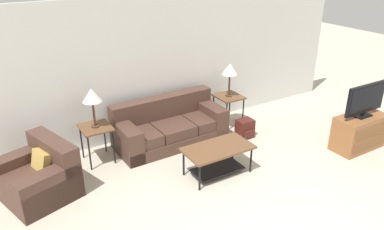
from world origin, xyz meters
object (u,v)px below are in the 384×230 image
object	(u,v)px
armchair	(39,177)
side_table_left	(96,130)
couch	(169,127)
table_lamp_left	(92,96)
backpack	(245,128)
coffee_table	(218,154)
side_table_right	(229,99)
tv_console	(359,132)
television	(366,99)
table_lamp_right	(230,70)

from	to	relation	value
armchair	side_table_left	distance (m)	1.17
couch	table_lamp_left	world-z (taller)	table_lamp_left
couch	backpack	distance (m)	1.45
coffee_table	table_lamp_left	xyz separation A→B (m)	(-1.50, 1.37, 0.82)
side_table_right	tv_console	world-z (taller)	side_table_right
side_table_right	television	distance (m)	2.47
coffee_table	side_table_left	world-z (taller)	side_table_left
armchair	television	world-z (taller)	television
table_lamp_right	television	bearing A→B (deg)	-53.82
television	table_lamp_left	bearing A→B (deg)	154.53
coffee_table	table_lamp_right	xyz separation A→B (m)	(1.20, 1.37, 0.82)
side_table_left	side_table_right	distance (m)	2.70
table_lamp_right	tv_console	bearing A→B (deg)	-53.83
side_table_left	armchair	bearing A→B (deg)	-154.93
couch	side_table_right	distance (m)	1.38
side_table_right	table_lamp_right	world-z (taller)	table_lamp_right
table_lamp_left	table_lamp_right	distance (m)	2.70
side_table_left	table_lamp_right	bearing A→B (deg)	-0.00
armchair	tv_console	size ratio (longest dim) A/B	1.31
couch	table_lamp_right	world-z (taller)	table_lamp_right
coffee_table	couch	bearing A→B (deg)	96.34
television	backpack	bearing A→B (deg)	136.16
table_lamp_left	television	bearing A→B (deg)	-25.47
side_table_left	backpack	bearing A→B (deg)	-12.09
armchair	table_lamp_left	world-z (taller)	table_lamp_left
couch	armchair	distance (m)	2.42
table_lamp_left	television	size ratio (longest dim) A/B	0.72
coffee_table	backpack	bearing A→B (deg)	33.86
couch	side_table_left	bearing A→B (deg)	178.84
couch	side_table_right	size ratio (longest dim) A/B	3.18
tv_console	table_lamp_left	bearing A→B (deg)	154.53
coffee_table	backpack	size ratio (longest dim) A/B	3.19
side_table_left	tv_console	xyz separation A→B (m)	(4.14, -1.97, -0.25)
couch	television	distance (m)	3.47
coffee_table	side_table_right	world-z (taller)	side_table_right
armchair	side_table_right	xyz separation A→B (m)	(3.73, 0.48, 0.28)
coffee_table	side_table_left	distance (m)	2.04
tv_console	backpack	world-z (taller)	tv_console
side_table_right	television	size ratio (longest dim) A/B	0.69
side_table_right	tv_console	distance (m)	2.46
armchair	side_table_left	size ratio (longest dim) A/B	1.99
table_lamp_left	television	distance (m)	4.59
side_table_left	table_lamp_left	size ratio (longest dim) A/B	0.96
armchair	coffee_table	world-z (taller)	armchair
coffee_table	side_table_left	bearing A→B (deg)	137.49
couch	backpack	xyz separation A→B (m)	(1.34, -0.55, -0.13)
table_lamp_right	couch	bearing A→B (deg)	-178.84
tv_console	backpack	bearing A→B (deg)	136.15
armchair	backpack	size ratio (longest dim) A/B	3.73
television	side_table_left	bearing A→B (deg)	154.53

